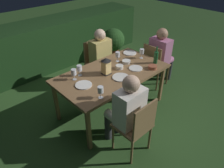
{
  "coord_description": "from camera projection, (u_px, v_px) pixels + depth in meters",
  "views": [
    {
      "loc": [
        -1.93,
        -2.04,
        2.35
      ],
      "look_at": [
        0.0,
        0.0,
        0.52
      ],
      "focal_mm": 33.38,
      "sensor_mm": 36.0,
      "label": 1
    }
  ],
  "objects": [
    {
      "name": "wine_glass_b",
      "position": [
        101.0,
        90.0,
        2.61
      ],
      "size": [
        0.08,
        0.08,
        0.17
      ],
      "color": "silver",
      "rests_on": "dining_table"
    },
    {
      "name": "green_bottle_on_table",
      "position": [
        156.0,
        57.0,
        3.43
      ],
      "size": [
        0.07,
        0.07,
        0.29
      ],
      "color": "#1E5B2D",
      "rests_on": "dining_table"
    },
    {
      "name": "chair_side_right_b",
      "position": [
        96.0,
        60.0,
        4.12
      ],
      "size": [
        0.42,
        0.4,
        0.87
      ],
      "color": "brown",
      "rests_on": "ground"
    },
    {
      "name": "plate_d",
      "position": [
        130.0,
        53.0,
        3.81
      ],
      "size": [
        0.24,
        0.24,
        0.01
      ],
      "primitive_type": "cylinder",
      "color": "white",
      "rests_on": "dining_table"
    },
    {
      "name": "lantern_centerpiece",
      "position": [
        106.0,
        65.0,
        3.11
      ],
      "size": [
        0.15,
        0.15,
        0.27
      ],
      "color": "black",
      "rests_on": "dining_table"
    },
    {
      "name": "wine_glass_c",
      "position": [
        118.0,
        55.0,
        3.48
      ],
      "size": [
        0.08,
        0.08,
        0.17
      ],
      "color": "silver",
      "rests_on": "dining_table"
    },
    {
      "name": "hedge_backdrop",
      "position": [
        44.0,
        45.0,
        4.72
      ],
      "size": [
        5.08,
        0.86,
        1.03
      ],
      "primitive_type": "cube",
      "color": "#193816",
      "rests_on": "ground"
    },
    {
      "name": "plate_b",
      "position": [
        121.0,
        77.0,
        3.08
      ],
      "size": [
        0.25,
        0.25,
        0.01
      ],
      "primitive_type": "cylinder",
      "color": "silver",
      "rests_on": "dining_table"
    },
    {
      "name": "plate_c",
      "position": [
        84.0,
        85.0,
        2.91
      ],
      "size": [
        0.24,
        0.24,
        0.01
      ],
      "primitive_type": "cylinder",
      "color": "white",
      "rests_on": "dining_table"
    },
    {
      "name": "wine_glass_a",
      "position": [
        74.0,
        72.0,
        2.98
      ],
      "size": [
        0.08,
        0.08,
        0.17
      ],
      "color": "silver",
      "rests_on": "dining_table"
    },
    {
      "name": "bowl_bread",
      "position": [
        152.0,
        67.0,
        3.31
      ],
      "size": [
        0.14,
        0.14,
        0.05
      ],
      "color": "#9E5138",
      "rests_on": "dining_table"
    },
    {
      "name": "chair_side_left_a",
      "position": [
        137.0,
        125.0,
        2.61
      ],
      "size": [
        0.42,
        0.4,
        0.87
      ],
      "color": "brown",
      "rests_on": "ground"
    },
    {
      "name": "plate_a",
      "position": [
        136.0,
        68.0,
        3.31
      ],
      "size": [
        0.22,
        0.22,
        0.01
      ],
      "primitive_type": "cylinder",
      "color": "white",
      "rests_on": "dining_table"
    },
    {
      "name": "person_in_cream",
      "position": [
        126.0,
        109.0,
        2.65
      ],
      "size": [
        0.38,
        0.47,
        1.15
      ],
      "color": "white",
      "rests_on": "ground"
    },
    {
      "name": "potted_plant_by_hedge",
      "position": [
        113.0,
        41.0,
        5.1
      ],
      "size": [
        0.55,
        0.55,
        0.75
      ],
      "color": "brown",
      "rests_on": "ground"
    },
    {
      "name": "wine_glass_e",
      "position": [
        142.0,
        52.0,
        3.58
      ],
      "size": [
        0.08,
        0.08,
        0.17
      ],
      "color": "silver",
      "rests_on": "dining_table"
    },
    {
      "name": "ground_plane",
      "position": [
        112.0,
        109.0,
        3.63
      ],
      "size": [
        16.0,
        16.0,
        0.0
      ],
      "primitive_type": "plane",
      "color": "#2D5123"
    },
    {
      "name": "bowl_salad",
      "position": [
        126.0,
        62.0,
        3.48
      ],
      "size": [
        0.14,
        0.14,
        0.04
      ],
      "color": "silver",
      "rests_on": "dining_table"
    },
    {
      "name": "chair_head_far",
      "position": [
        154.0,
        64.0,
        4.01
      ],
      "size": [
        0.4,
        0.42,
        0.87
      ],
      "color": "brown",
      "rests_on": "ground"
    },
    {
      "name": "person_in_pink",
      "position": [
        161.0,
        53.0,
        4.04
      ],
      "size": [
        0.48,
        0.38,
        1.15
      ],
      "color": "#C675A3",
      "rests_on": "ground"
    },
    {
      "name": "wine_glass_d",
      "position": [
        79.0,
        69.0,
        3.08
      ],
      "size": [
        0.08,
        0.08,
        0.17
      ],
      "color": "silver",
      "rests_on": "dining_table"
    },
    {
      "name": "dining_table",
      "position": [
        112.0,
        75.0,
        3.26
      ],
      "size": [
        1.76,
        0.96,
        0.74
      ],
      "color": "olive",
      "rests_on": "ground"
    },
    {
      "name": "bowl_olives",
      "position": [
        119.0,
        67.0,
        3.31
      ],
      "size": [
        0.12,
        0.12,
        0.06
      ],
      "color": "silver",
      "rests_on": "dining_table"
    },
    {
      "name": "person_in_mustard",
      "position": [
        103.0,
        57.0,
        3.92
      ],
      "size": [
        0.38,
        0.47,
        1.15
      ],
      "color": "tan",
      "rests_on": "ground"
    }
  ]
}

